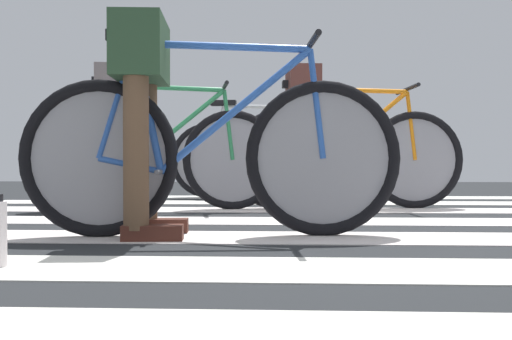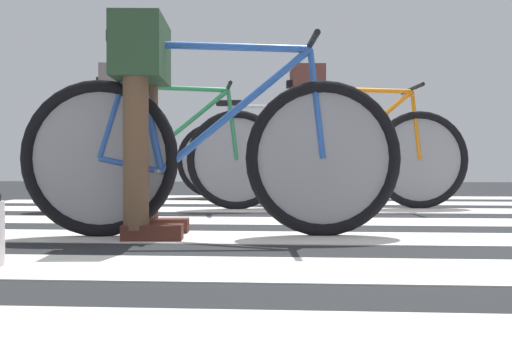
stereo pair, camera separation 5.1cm
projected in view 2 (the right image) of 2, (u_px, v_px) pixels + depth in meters
ground at (318, 226)px, 3.21m from camera, size 18.00×14.00×0.02m
crosswalk_markings at (317, 229)px, 2.97m from camera, size 5.40×5.73×0.00m
bicycle_1_of_4 at (211, 152)px, 2.66m from camera, size 1.73×0.52×0.93m
cyclist_1_of_4 at (142, 97)px, 2.65m from camera, size 0.34×0.43×0.99m
bicycle_2_of_4 at (164, 156)px, 4.13m from camera, size 1.72×0.54×0.93m
cyclist_2_of_4 at (120, 118)px, 4.10m from camera, size 0.37×0.44×1.01m
bicycle_3_of_4 at (350, 156)px, 4.25m from camera, size 1.73×0.52×0.93m
cyclist_3_of_4 at (308, 118)px, 4.24m from camera, size 0.34×0.43×1.03m
bicycle_4_of_4 at (265, 158)px, 5.54m from camera, size 1.74×0.52×0.93m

